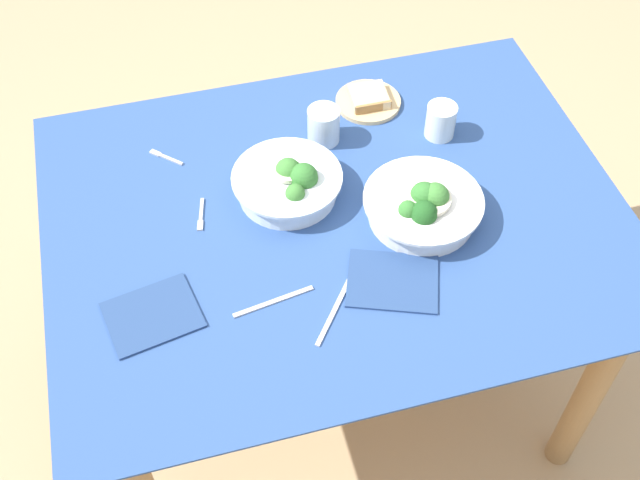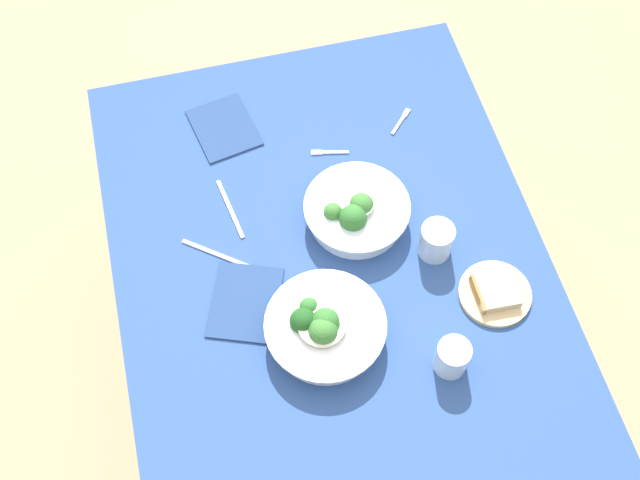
% 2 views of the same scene
% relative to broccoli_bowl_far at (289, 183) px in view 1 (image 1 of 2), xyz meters
% --- Properties ---
extents(ground_plane, '(6.00, 6.00, 0.00)m').
position_rel_broccoli_bowl_far_xyz_m(ground_plane, '(0.09, -0.09, -0.80)').
color(ground_plane, tan).
extents(dining_table, '(1.33, 1.03, 0.76)m').
position_rel_broccoli_bowl_far_xyz_m(dining_table, '(0.09, -0.09, -0.15)').
color(dining_table, '#2D4C84').
rests_on(dining_table, ground_plane).
extents(broccoli_bowl_far, '(0.26, 0.26, 0.10)m').
position_rel_broccoli_bowl_far_xyz_m(broccoli_bowl_far, '(0.00, 0.00, 0.00)').
color(broccoli_bowl_far, white).
rests_on(broccoli_bowl_far, dining_table).
extents(broccoli_bowl_near, '(0.27, 0.27, 0.11)m').
position_rel_broccoli_bowl_far_xyz_m(broccoli_bowl_near, '(0.28, -0.15, 0.00)').
color(broccoli_bowl_near, white).
rests_on(broccoli_bowl_near, dining_table).
extents(bread_side_plate, '(0.17, 0.17, 0.04)m').
position_rel_broccoli_bowl_far_xyz_m(bread_side_plate, '(0.28, 0.26, -0.02)').
color(bread_side_plate, '#D6B27A').
rests_on(bread_side_plate, dining_table).
extents(water_glass_center, '(0.08, 0.08, 0.09)m').
position_rel_broccoli_bowl_far_xyz_m(water_glass_center, '(0.41, 0.10, 0.01)').
color(water_glass_center, silver).
rests_on(water_glass_center, dining_table).
extents(water_glass_side, '(0.08, 0.08, 0.09)m').
position_rel_broccoli_bowl_far_xyz_m(water_glass_side, '(0.13, 0.16, 0.01)').
color(water_glass_side, silver).
rests_on(water_glass_side, dining_table).
extents(fork_by_far_bowl, '(0.03, 0.10, 0.00)m').
position_rel_broccoli_bowl_far_xyz_m(fork_by_far_bowl, '(-0.21, -0.02, -0.03)').
color(fork_by_far_bowl, '#B7B7BC').
rests_on(fork_by_far_bowl, dining_table).
extents(fork_by_near_bowl, '(0.08, 0.07, 0.00)m').
position_rel_broccoli_bowl_far_xyz_m(fork_by_near_bowl, '(-0.27, 0.20, -0.03)').
color(fork_by_near_bowl, '#B7B7BC').
rests_on(fork_by_near_bowl, dining_table).
extents(table_knife_left, '(0.18, 0.04, 0.00)m').
position_rel_broccoli_bowl_far_xyz_m(table_knife_left, '(-0.10, -0.29, -0.04)').
color(table_knife_left, '#B7B7BC').
rests_on(table_knife_left, dining_table).
extents(table_knife_right, '(0.13, 0.16, 0.00)m').
position_rel_broccoli_bowl_far_xyz_m(table_knife_right, '(0.01, -0.35, -0.04)').
color(table_knife_right, '#B7B7BC').
rests_on(table_knife_right, dining_table).
extents(napkin_folded_upper, '(0.24, 0.21, 0.01)m').
position_rel_broccoli_bowl_far_xyz_m(napkin_folded_upper, '(0.15, -0.31, -0.03)').
color(napkin_folded_upper, navy).
rests_on(napkin_folded_upper, dining_table).
extents(napkin_folded_lower, '(0.21, 0.18, 0.01)m').
position_rel_broccoli_bowl_far_xyz_m(napkin_folded_lower, '(-0.36, -0.26, -0.03)').
color(napkin_folded_lower, navy).
rests_on(napkin_folded_lower, dining_table).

